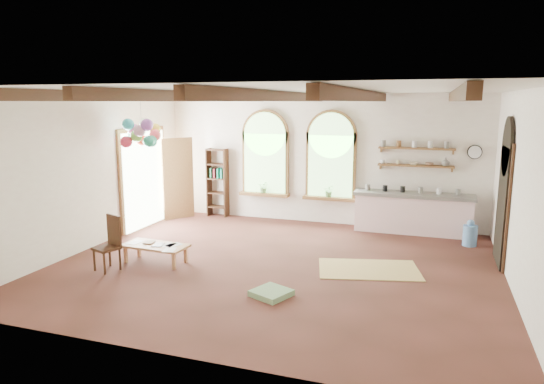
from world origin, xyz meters
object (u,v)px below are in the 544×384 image
at_px(coffee_table, 155,247).
at_px(side_chair, 108,255).
at_px(kitchen_counter, 413,213).
at_px(balloon_cluster, 142,133).

relative_size(coffee_table, side_chair, 1.28).
distance_m(kitchen_counter, coffee_table, 5.87).
relative_size(side_chair, balloon_cluster, 0.86).
distance_m(coffee_table, balloon_cluster, 2.67).
bearing_deg(side_chair, kitchen_counter, 40.79).
bearing_deg(kitchen_counter, side_chair, -139.21).
bearing_deg(coffee_table, kitchen_counter, 39.96).
distance_m(kitchen_counter, balloon_cluster, 6.36).
height_order(kitchen_counter, side_chair, side_chair).
relative_size(kitchen_counter, balloon_cluster, 2.32).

